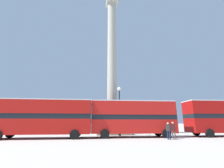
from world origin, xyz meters
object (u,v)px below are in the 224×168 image
at_px(equestrian_statue, 49,123).
at_px(street_lamp, 119,104).
at_px(bus_c, 133,117).
at_px(pedestrian_near_lamp, 168,130).
at_px(pedestrian_by_plinth, 173,129).
at_px(monument_column, 112,79).
at_px(bus_b, 43,117).

xyz_separation_m(equestrian_statue, street_lamp, (10.84, -8.34, 2.61)).
distance_m(bus_c, pedestrian_near_lamp, 4.32).
distance_m(street_lamp, pedestrian_by_plinth, 7.44).
xyz_separation_m(monument_column, bus_b, (-8.75, -4.88, -6.25)).
bearing_deg(pedestrian_by_plinth, bus_b, -171.00).
bearing_deg(pedestrian_near_lamp, bus_b, -127.92).
relative_size(monument_column, equestrian_statue, 4.52).
bearing_deg(bus_c, bus_b, -177.29).
height_order(monument_column, bus_c, monument_column).
relative_size(monument_column, bus_b, 2.29).
bearing_deg(bus_c, pedestrian_by_plinth, -25.51).
distance_m(equestrian_statue, street_lamp, 13.93).
distance_m(monument_column, street_lamp, 5.35).
relative_size(monument_column, pedestrian_near_lamp, 14.56).
height_order(bus_b, pedestrian_by_plinth, bus_b).
bearing_deg(bus_b, bus_c, 1.39).
bearing_deg(equestrian_statue, bus_b, -99.02).
bearing_deg(bus_c, street_lamp, 123.98).
relative_size(equestrian_statue, pedestrian_by_plinth, 3.11).
distance_m(bus_c, equestrian_statue, 16.02).
height_order(bus_c, street_lamp, street_lamp).
bearing_deg(bus_b, pedestrian_by_plinth, -6.89).
bearing_deg(pedestrian_by_plinth, equestrian_statue, 160.22).
relative_size(street_lamp, pedestrian_near_lamp, 3.80).
distance_m(bus_c, pedestrian_by_plinth, 4.66).
relative_size(bus_b, pedestrian_near_lamp, 6.35).
relative_size(pedestrian_near_lamp, pedestrian_by_plinth, 0.96).
distance_m(bus_b, street_lamp, 9.67).
relative_size(equestrian_statue, pedestrian_near_lamp, 3.22).
relative_size(bus_c, pedestrian_near_lamp, 5.90).
bearing_deg(monument_column, bus_b, -150.88).
bearing_deg(pedestrian_near_lamp, equestrian_statue, -156.53).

